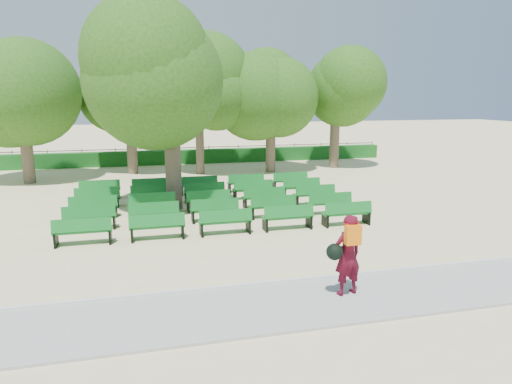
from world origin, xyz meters
TOP-DOWN VIEW (x-y plane):
  - ground at (0.00, 0.00)m, footprint 120.00×120.00m
  - paving at (0.00, -7.40)m, footprint 30.00×2.20m
  - curb at (0.00, -6.25)m, footprint 30.00×0.12m
  - hedge at (0.00, 14.00)m, footprint 26.00×0.70m
  - fence at (0.00, 14.40)m, footprint 26.00×0.10m
  - tree_line at (0.00, 10.00)m, footprint 21.80×6.80m
  - bench_array at (-0.93, 1.15)m, footprint 1.69×0.58m
  - tree_among at (-2.20, 1.77)m, footprint 4.88×4.88m
  - person at (0.85, -7.26)m, footprint 0.88×0.56m

SIDE VIEW (x-z plane):
  - ground at x=0.00m, z-range 0.00..0.00m
  - fence at x=0.00m, z-range -0.51..0.51m
  - tree_line at x=0.00m, z-range -3.52..3.52m
  - paving at x=0.00m, z-range 0.00..0.06m
  - curb at x=0.00m, z-range 0.00..0.10m
  - bench_array at x=-0.93m, z-range -0.44..0.61m
  - hedge at x=0.00m, z-range 0.00..0.90m
  - person at x=0.85m, z-range 0.09..1.89m
  - tree_among at x=-2.20m, z-range 1.28..8.29m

